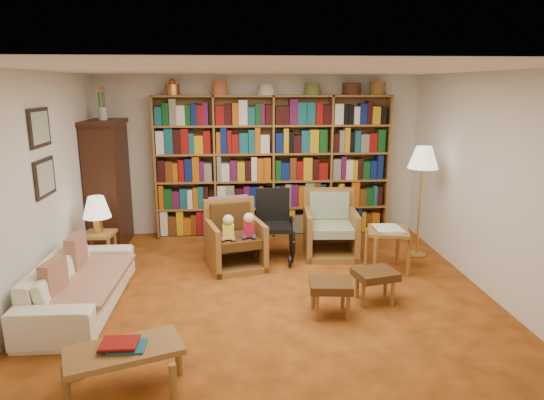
{
  "coord_description": "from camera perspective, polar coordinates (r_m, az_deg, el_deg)",
  "views": [
    {
      "loc": [
        -0.33,
        -5.13,
        2.35
      ],
      "look_at": [
        0.06,
        0.6,
        0.98
      ],
      "focal_mm": 32.0,
      "sensor_mm": 36.0,
      "label": 1
    }
  ],
  "objects": [
    {
      "name": "cushion_left",
      "position": [
        5.94,
        -21.98,
        -6.27
      ],
      "size": [
        0.13,
        0.4,
        0.4
      ],
      "primitive_type": "cube",
      "rotation": [
        0.0,
        0.0,
        -0.0
      ],
      "color": "maroon",
      "rests_on": "sofa"
    },
    {
      "name": "floor",
      "position": [
        5.65,
        -0.22,
        -11.17
      ],
      "size": [
        5.0,
        5.0,
        0.0
      ],
      "primitive_type": "plane",
      "color": "#B3561B",
      "rests_on": "ground"
    },
    {
      "name": "side_table_papers",
      "position": [
        6.37,
        13.48,
        -4.19
      ],
      "size": [
        0.6,
        0.6,
        0.58
      ],
      "color": "olive",
      "rests_on": "floor"
    },
    {
      "name": "cushion_right",
      "position": [
        5.32,
        -24.26,
        -8.76
      ],
      "size": [
        0.17,
        0.37,
        0.36
      ],
      "primitive_type": "cube",
      "rotation": [
        0.0,
        0.0,
        -0.17
      ],
      "color": "maroon",
      "rests_on": "sofa"
    },
    {
      "name": "table_lamp",
      "position": [
        6.56,
        -19.93,
        -0.93
      ],
      "size": [
        0.35,
        0.35,
        0.48
      ],
      "color": "gold",
      "rests_on": "side_table_lamp"
    },
    {
      "name": "coffee_table",
      "position": [
        4.13,
        -17.03,
        -16.87
      ],
      "size": [
        0.98,
        0.72,
        0.41
      ],
      "color": "olive",
      "rests_on": "floor"
    },
    {
      "name": "framed_pictures",
      "position": [
        5.88,
        -25.42,
        5.03
      ],
      "size": [
        0.03,
        0.52,
        0.97
      ],
      "color": "black",
      "rests_on": "wall_left"
    },
    {
      "name": "ceiling",
      "position": [
        5.14,
        -0.25,
        15.08
      ],
      "size": [
        5.0,
        5.0,
        0.0
      ],
      "primitive_type": "plane",
      "rotation": [
        3.14,
        0.0,
        0.0
      ],
      "color": "white",
      "rests_on": "wall_back"
    },
    {
      "name": "floor_lamp",
      "position": [
        6.86,
        17.35,
        4.29
      ],
      "size": [
        0.41,
        0.41,
        1.55
      ],
      "color": "gold",
      "rests_on": "floor"
    },
    {
      "name": "footstool_b",
      "position": [
        5.5,
        12.05,
        -8.78
      ],
      "size": [
        0.51,
        0.46,
        0.37
      ],
      "color": "#472B13",
      "rests_on": "floor"
    },
    {
      "name": "sofa",
      "position": [
        5.65,
        -21.63,
        -9.1
      ],
      "size": [
        1.92,
        0.75,
        0.56
      ],
      "primitive_type": "imported",
      "rotation": [
        0.0,
        0.0,
        1.57
      ],
      "color": "white",
      "rests_on": "floor"
    },
    {
      "name": "wall_right",
      "position": [
        5.96,
        24.51,
        1.55
      ],
      "size": [
        0.0,
        5.0,
        5.0
      ],
      "primitive_type": "plane",
      "rotation": [
        1.57,
        0.0,
        -1.57
      ],
      "color": "silver",
      "rests_on": "floor"
    },
    {
      "name": "sofa_throw",
      "position": [
        5.62,
        -21.16,
        -8.93
      ],
      "size": [
        0.8,
        1.45,
        0.04
      ],
      "primitive_type": "cube",
      "rotation": [
        0.0,
        0.0,
        -0.02
      ],
      "color": "beige",
      "rests_on": "sofa"
    },
    {
      "name": "armchair_leather",
      "position": [
        6.46,
        -4.31,
        -4.56
      ],
      "size": [
        0.88,
        0.89,
        0.88
      ],
      "color": "olive",
      "rests_on": "floor"
    },
    {
      "name": "curio_cabinet",
      "position": [
        7.51,
        -18.72,
        1.98
      ],
      "size": [
        0.5,
        0.95,
        2.4
      ],
      "color": "#37180F",
      "rests_on": "floor"
    },
    {
      "name": "footstool_a",
      "position": [
        5.14,
        6.91,
        -10.19
      ],
      "size": [
        0.47,
        0.41,
        0.37
      ],
      "color": "#472B13",
      "rests_on": "floor"
    },
    {
      "name": "wheelchair",
      "position": [
        6.68,
        0.18,
        -3.24
      ],
      "size": [
        0.55,
        0.77,
        0.96
      ],
      "color": "black",
      "rests_on": "floor"
    },
    {
      "name": "wall_back",
      "position": [
        7.71,
        -1.45,
        5.21
      ],
      "size": [
        5.0,
        0.0,
        5.0
      ],
      "primitive_type": "plane",
      "rotation": [
        1.57,
        0.0,
        0.0
      ],
      "color": "silver",
      "rests_on": "floor"
    },
    {
      "name": "side_table_lamp",
      "position": [
        6.68,
        -19.62,
        -4.7
      ],
      "size": [
        0.4,
        0.4,
        0.49
      ],
      "color": "olive",
      "rests_on": "floor"
    },
    {
      "name": "wall_left",
      "position": [
        5.67,
        -26.32,
        0.82
      ],
      "size": [
        0.0,
        5.0,
        5.0
      ],
      "primitive_type": "plane",
      "rotation": [
        1.57,
        0.0,
        1.57
      ],
      "color": "silver",
      "rests_on": "floor"
    },
    {
      "name": "wall_front",
      "position": [
        2.87,
        3.07,
        -9.18
      ],
      "size": [
        5.0,
        0.0,
        5.0
      ],
      "primitive_type": "plane",
      "rotation": [
        -1.57,
        0.0,
        0.0
      ],
      "color": "silver",
      "rests_on": "floor"
    },
    {
      "name": "bookshelf",
      "position": [
        7.57,
        0.13,
        4.45
      ],
      "size": [
        3.6,
        0.3,
        2.42
      ],
      "color": "olive",
      "rests_on": "floor"
    },
    {
      "name": "armchair_sage",
      "position": [
        6.93,
        6.76,
        -3.5
      ],
      "size": [
        0.77,
        0.8,
        0.9
      ],
      "color": "olive",
      "rests_on": "floor"
    }
  ]
}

